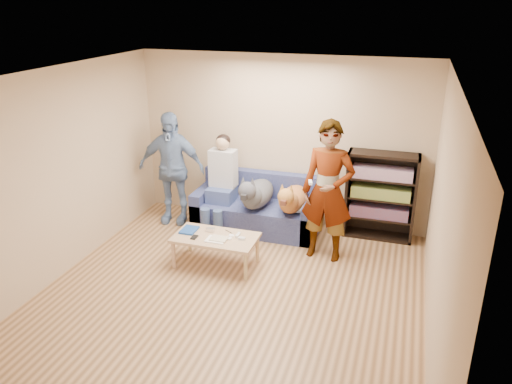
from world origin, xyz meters
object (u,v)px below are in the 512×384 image
(person_standing_left, at_px, (171,168))
(dog_gray, at_px, (256,194))
(bookshelf, at_px, (381,194))
(sofa, at_px, (258,210))
(notebook_blue, at_px, (189,230))
(person_seated, at_px, (221,179))
(dog_tan, at_px, (292,199))
(person_standing_right, at_px, (328,192))
(camera_silver, at_px, (210,230))
(coffee_table, at_px, (216,240))

(person_standing_left, bearing_deg, dog_gray, -9.61)
(bookshelf, bearing_deg, sofa, -172.60)
(notebook_blue, distance_m, sofa, 1.38)
(person_seated, relative_size, dog_gray, 1.17)
(sofa, xyz_separation_m, dog_tan, (0.58, -0.21, 0.34))
(person_standing_left, bearing_deg, notebook_blue, -62.17)
(bookshelf, bearing_deg, person_seated, -171.28)
(dog_tan, relative_size, bookshelf, 0.89)
(person_standing_right, xyz_separation_m, camera_silver, (-1.46, -0.56, -0.51))
(person_seated, bearing_deg, camera_silver, -76.81)
(dog_tan, bearing_deg, person_standing_left, 178.86)
(person_standing_right, relative_size, dog_tan, 1.66)
(person_standing_right, xyz_separation_m, dog_gray, (-1.12, 0.40, -0.32))
(person_standing_right, distance_m, sofa, 1.47)
(camera_silver, height_order, dog_tan, dog_tan)
(dog_tan, bearing_deg, coffee_table, -125.10)
(sofa, xyz_separation_m, dog_gray, (0.03, -0.21, 0.36))
(dog_gray, bearing_deg, person_seated, 171.46)
(person_standing_right, xyz_separation_m, person_standing_left, (-2.51, 0.44, -0.07))
(bookshelf, bearing_deg, person_standing_left, -172.72)
(camera_silver, relative_size, person_seated, 0.07)
(camera_silver, bearing_deg, dog_gray, 70.74)
(person_standing_right, xyz_separation_m, dog_tan, (-0.58, 0.40, -0.34))
(notebook_blue, distance_m, dog_gray, 1.22)
(person_standing_left, height_order, bookshelf, person_standing_left)
(camera_silver, bearing_deg, bookshelf, 33.80)
(sofa, relative_size, coffee_table, 1.73)
(sofa, bearing_deg, camera_silver, -104.51)
(person_standing_left, distance_m, notebook_blue, 1.40)
(person_seated, xyz_separation_m, dog_tan, (1.13, -0.08, -0.15))
(dog_tan, distance_m, coffee_table, 1.35)
(camera_silver, xyz_separation_m, person_seated, (-0.25, 1.05, 0.33))
(person_standing_right, xyz_separation_m, bookshelf, (0.64, 0.85, -0.28))
(person_seated, xyz_separation_m, coffee_table, (0.37, -1.17, -0.40))
(camera_silver, bearing_deg, person_standing_right, 21.08)
(notebook_blue, relative_size, person_seated, 0.18)
(dog_gray, xyz_separation_m, dog_tan, (0.55, 0.01, -0.02))
(person_standing_left, relative_size, dog_gray, 1.41)
(person_seated, height_order, coffee_table, person_seated)
(notebook_blue, height_order, sofa, sofa)
(person_standing_right, bearing_deg, person_seated, 168.24)
(notebook_blue, height_order, person_seated, person_seated)
(person_standing_left, height_order, dog_tan, person_standing_left)
(person_standing_right, relative_size, dog_gray, 1.53)
(person_seated, bearing_deg, dog_gray, -8.54)
(notebook_blue, height_order, dog_tan, dog_tan)
(person_standing_right, height_order, person_seated, person_standing_right)
(notebook_blue, relative_size, coffee_table, 0.24)
(person_standing_left, xyz_separation_m, dog_tan, (1.93, -0.04, -0.26))
(notebook_blue, bearing_deg, bookshelf, 31.80)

